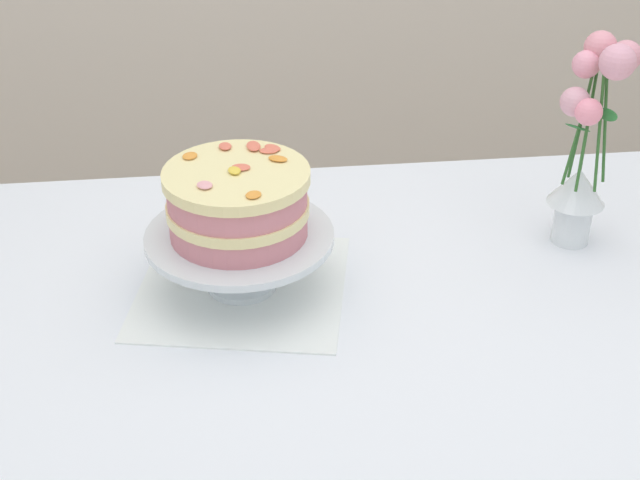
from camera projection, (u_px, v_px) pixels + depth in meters
dining_table at (374, 370)px, 1.39m from camera, size 1.40×1.00×0.74m
linen_napkin at (242, 287)px, 1.43m from camera, size 0.38×0.38×0.00m
cake_stand at (240, 242)px, 1.38m from camera, size 0.29×0.29×0.10m
layer_cake at (238, 202)px, 1.35m from camera, size 0.22×0.22×0.11m
flower_vase at (587, 144)px, 1.45m from camera, size 0.12×0.12×0.36m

